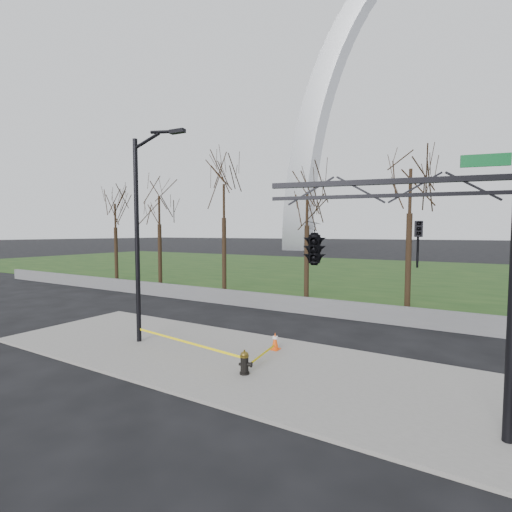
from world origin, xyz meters
The scene contains 11 objects.
ground centered at (0.00, 0.00, 0.00)m, with size 500.00×500.00×0.00m, color black.
sidewalk centered at (0.00, 0.00, 0.05)m, with size 18.00×6.00×0.10m, color gray.
grass_strip centered at (0.00, 30.00, 0.03)m, with size 120.00×40.00×0.06m, color #1B3B15.
guardrail centered at (0.00, 8.00, 0.45)m, with size 60.00×0.30×0.90m, color #59595B.
gateway_arch centered at (0.00, 75.00, 32.50)m, with size 66.00×6.00×65.00m, color #B8BBC0, non-canonical shape.
tree_row centered at (-1.83, 12.00, 4.29)m, with size 42.34×4.00×8.57m.
fire_hydrant centered at (1.65, -0.98, 0.44)m, with size 0.47×0.30×0.75m.
traffic_cone centered at (1.39, 1.54, 0.42)m, with size 0.35×0.35×0.64m.
street_light centered at (-3.52, -0.25, 4.69)m, with size 2.39×0.42×8.21m.
traffic_signal_mast centered at (5.07, -2.02, 4.15)m, with size 4.97×2.54×6.00m.
caution_tape centered at (-0.24, -0.34, 0.49)m, with size 5.40×2.52×0.39m.
Camera 1 is at (7.35, -10.05, 4.39)m, focal length 25.24 mm.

